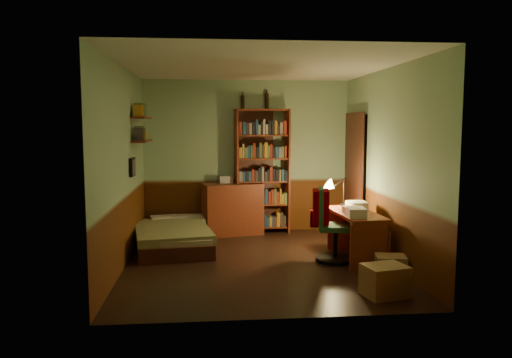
{
  "coord_description": "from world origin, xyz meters",
  "views": [
    {
      "loc": [
        -0.64,
        -6.54,
        1.84
      ],
      "look_at": [
        0.0,
        0.25,
        1.1
      ],
      "focal_mm": 35.0,
      "sensor_mm": 36.0,
      "label": 1
    }
  ],
  "objects": [
    {
      "name": "wall_left",
      "position": [
        -1.76,
        0.0,
        1.3
      ],
      "size": [
        0.02,
        4.0,
        2.6
      ],
      "primitive_type": "cube",
      "color": "#8DB188",
      "rests_on": "ground"
    },
    {
      "name": "wall_front",
      "position": [
        0.0,
        -2.01,
        1.3
      ],
      "size": [
        3.5,
        0.02,
        2.6
      ],
      "primitive_type": "cube",
      "color": "#8DB188",
      "rests_on": "ground"
    },
    {
      "name": "bottle_right",
      "position": [
        0.34,
        1.96,
        2.24
      ],
      "size": [
        0.09,
        0.09,
        0.27
      ],
      "primitive_type": "cylinder",
      "rotation": [
        0.0,
        0.0,
        -0.4
      ],
      "color": "black",
      "rests_on": "bookshelf"
    },
    {
      "name": "wall_back",
      "position": [
        0.0,
        2.01,
        1.3
      ],
      "size": [
        3.5,
        0.02,
        2.6
      ],
      "primitive_type": "cube",
      "color": "#8DB188",
      "rests_on": "ground"
    },
    {
      "name": "cardboard_box_a",
      "position": [
        1.24,
        -1.47,
        0.17
      ],
      "size": [
        0.52,
        0.45,
        0.34
      ],
      "primitive_type": "cube",
      "rotation": [
        0.0,
        0.0,
        0.23
      ],
      "color": "#A07F54",
      "rests_on": "ground"
    },
    {
      "name": "doorway",
      "position": [
        1.72,
        1.3,
        1.0
      ],
      "size": [
        0.06,
        0.9,
        2.0
      ],
      "primitive_type": "cube",
      "color": "black",
      "rests_on": "ground"
    },
    {
      "name": "wall_shelf_upper",
      "position": [
        -1.64,
        1.1,
        1.95
      ],
      "size": [
        0.2,
        0.9,
        0.03
      ],
      "primitive_type": "cube",
      "color": "maroon",
      "rests_on": "wall_left"
    },
    {
      "name": "desk",
      "position": [
        1.34,
        0.01,
        0.33
      ],
      "size": [
        0.59,
        1.25,
        0.66
      ],
      "primitive_type": "cube",
      "rotation": [
        0.0,
        0.0,
        0.07
      ],
      "color": "maroon",
      "rests_on": "ground"
    },
    {
      "name": "dresser",
      "position": [
        -0.26,
        1.76,
        0.43
      ],
      "size": [
        1.06,
        0.7,
        0.86
      ],
      "primitive_type": "cube",
      "rotation": [
        0.0,
        0.0,
        0.24
      ],
      "color": "maroon",
      "rests_on": "ground"
    },
    {
      "name": "bottle_left",
      "position": [
        -0.07,
        1.96,
        2.22
      ],
      "size": [
        0.08,
        0.08,
        0.23
      ],
      "primitive_type": "cylinder",
      "rotation": [
        0.0,
        0.0,
        0.3
      ],
      "color": "black",
      "rests_on": "bookshelf"
    },
    {
      "name": "framed_picture",
      "position": [
        -1.72,
        0.6,
        1.25
      ],
      "size": [
        0.04,
        0.32,
        0.26
      ],
      "primitive_type": "cube",
      "color": "black",
      "rests_on": "wall_left"
    },
    {
      "name": "ceiling",
      "position": [
        0.0,
        0.0,
        2.61
      ],
      "size": [
        3.5,
        4.0,
        0.02
      ],
      "primitive_type": "cube",
      "color": "silver",
      "rests_on": "wall_back"
    },
    {
      "name": "bookshelf",
      "position": [
        0.25,
        1.85,
        1.05
      ],
      "size": [
        0.93,
        0.4,
        2.11
      ],
      "primitive_type": "cube",
      "rotation": [
        0.0,
        0.0,
        0.14
      ],
      "color": "maroon",
      "rests_on": "ground"
    },
    {
      "name": "bed",
      "position": [
        -1.19,
        0.97,
        0.28
      ],
      "size": [
        1.23,
        1.99,
        0.56
      ],
      "primitive_type": "cube",
      "rotation": [
        0.0,
        0.0,
        0.12
      ],
      "color": "#78915A",
      "rests_on": "ground"
    },
    {
      "name": "floor",
      "position": [
        0.0,
        0.0,
        -0.01
      ],
      "size": [
        3.5,
        4.0,
        0.02
      ],
      "primitive_type": "cube",
      "color": "black",
      "rests_on": "ground"
    },
    {
      "name": "door_trim",
      "position": [
        1.69,
        1.3,
        1.0
      ],
      "size": [
        0.02,
        0.98,
        2.08
      ],
      "primitive_type": "cube",
      "color": "#3A1A11",
      "rests_on": "ground"
    },
    {
      "name": "red_jacket",
      "position": [
        0.82,
        0.13,
        1.13
      ],
      "size": [
        0.31,
        0.42,
        0.45
      ],
      "primitive_type": "cube",
      "rotation": [
        0.0,
        0.0,
        -0.3
      ],
      "color": "#8E0006",
      "rests_on": "office_chair"
    },
    {
      "name": "office_chair",
      "position": [
        1.05,
        -0.07,
        0.45
      ],
      "size": [
        0.51,
        0.47,
        0.9
      ],
      "primitive_type": "cube",
      "rotation": [
        0.0,
        0.0,
        -0.18
      ],
      "color": "#2F5A33",
      "rests_on": "ground"
    },
    {
      "name": "wall_shelf_lower",
      "position": [
        -1.64,
        1.1,
        1.6
      ],
      "size": [
        0.2,
        0.9,
        0.03
      ],
      "primitive_type": "cube",
      "color": "maroon",
      "rests_on": "wall_left"
    },
    {
      "name": "desk_lamp",
      "position": [
        1.34,
        0.6,
        0.95
      ],
      "size": [
        0.2,
        0.2,
        0.58
      ],
      "primitive_type": "cone",
      "rotation": [
        0.0,
        0.0,
        0.13
      ],
      "color": "black",
      "rests_on": "desk"
    },
    {
      "name": "paper_stack",
      "position": [
        1.46,
        0.26,
        0.71
      ],
      "size": [
        0.21,
        0.28,
        0.11
      ],
      "primitive_type": "cube",
      "rotation": [
        0.0,
        0.0,
        -0.01
      ],
      "color": "silver",
      "rests_on": "desk"
    },
    {
      "name": "mini_stereo",
      "position": [
        -0.37,
        1.89,
        0.92
      ],
      "size": [
        0.25,
        0.2,
        0.12
      ],
      "primitive_type": "cube",
      "rotation": [
        0.0,
        0.0,
        0.16
      ],
      "color": "#B2B2B7",
      "rests_on": "dresser"
    },
    {
      "name": "cardboard_box_b",
      "position": [
        1.56,
        -0.78,
        0.13
      ],
      "size": [
        0.41,
        0.36,
        0.25
      ],
      "primitive_type": "cube",
      "rotation": [
        0.0,
        0.0,
        -0.19
      ],
      "color": "#A07F54",
      "rests_on": "ground"
    },
    {
      "name": "wall_right",
      "position": [
        1.76,
        0.0,
        1.3
      ],
      "size": [
        0.02,
        4.0,
        2.6
      ],
      "primitive_type": "cube",
      "color": "#8DB188",
      "rests_on": "ground"
    }
  ]
}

